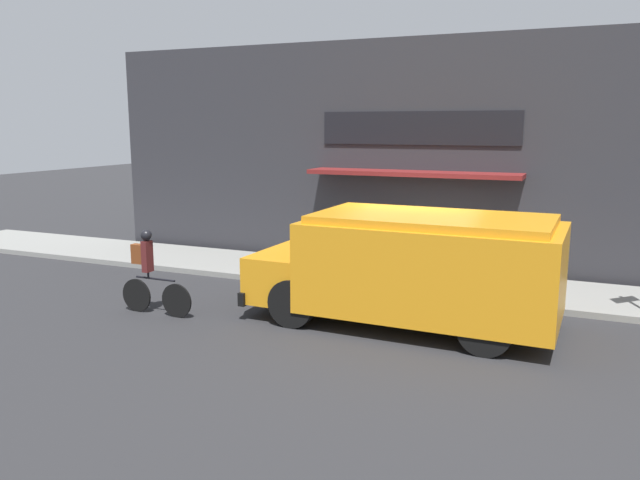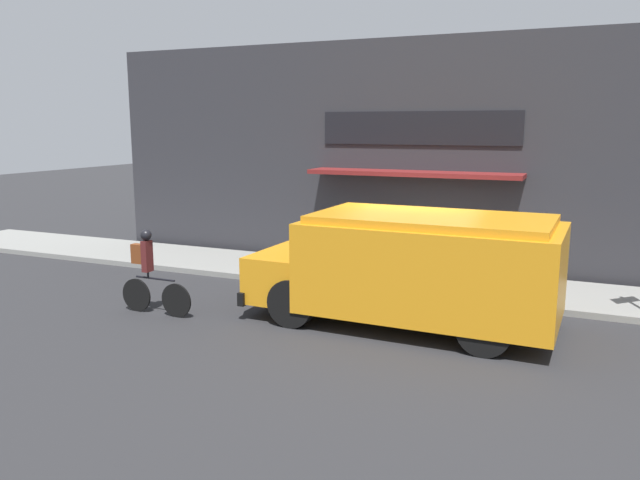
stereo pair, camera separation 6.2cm
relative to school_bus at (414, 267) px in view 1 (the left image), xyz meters
The scene contains 6 objects.
ground_plane 1.97m from the school_bus, 106.69° to the left, with size 70.00×70.00×0.00m, color #2B2B2D.
sidewalk 2.99m from the school_bus, 99.77° to the left, with size 28.00×2.37×0.12m.
storefront 4.57m from the school_bus, 96.74° to the left, with size 17.94×1.03×5.44m.
school_bus is the anchor object (origin of this frame).
cyclist 4.79m from the school_bus, 164.72° to the right, with size 1.53×0.20×1.58m.
trash_bin 4.06m from the school_bus, 117.19° to the left, with size 0.54×0.54×0.93m.
Camera 1 is at (3.12, -11.84, 3.44)m, focal length 35.00 mm.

